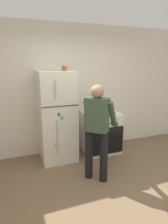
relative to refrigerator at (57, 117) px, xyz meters
name	(u,v)px	position (x,y,z in m)	size (l,w,h in m)	color
ground	(112,202)	(0.41, -1.57, -0.89)	(8.00, 8.00, 0.00)	brown
kitchen_wall_back	(71,90)	(0.41, 0.38, 0.46)	(6.00, 0.10, 2.70)	silver
refrigerator	(57,117)	(0.00, 0.00, 0.00)	(0.68, 0.72, 1.77)	silver
stove_range	(101,132)	(0.95, -0.01, -0.44)	(0.76, 0.67, 0.89)	white
person_cook	(97,125)	(0.45, -0.94, 0.07)	(0.64, 0.67, 1.60)	black
red_pot	(95,110)	(0.79, -0.05, 0.07)	(0.36, 0.26, 0.13)	red
coffee_mug	(64,68)	(0.18, 0.05, 0.93)	(0.11, 0.08, 0.10)	#B24C1E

